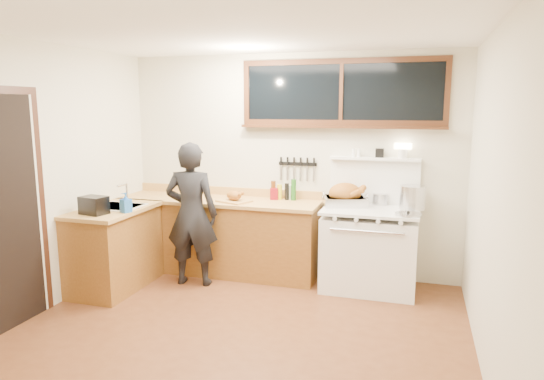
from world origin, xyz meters
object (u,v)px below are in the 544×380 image
(man, at_px, (192,214))
(roast_turkey, at_px, (345,196))
(cutting_board, at_px, (234,198))
(vintage_stove, at_px, (370,247))

(man, distance_m, roast_turkey, 1.73)
(roast_turkey, bearing_deg, man, -162.13)
(cutting_board, distance_m, roast_turkey, 1.27)
(vintage_stove, distance_m, cutting_board, 1.63)
(man, relative_size, roast_turkey, 2.96)
(man, height_order, cutting_board, man)
(man, xyz_separation_m, cutting_board, (0.37, 0.36, 0.15))
(vintage_stove, xyz_separation_m, cutting_board, (-1.55, -0.08, 0.48))
(man, height_order, roast_turkey, man)
(vintage_stove, relative_size, cutting_board, 3.71)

